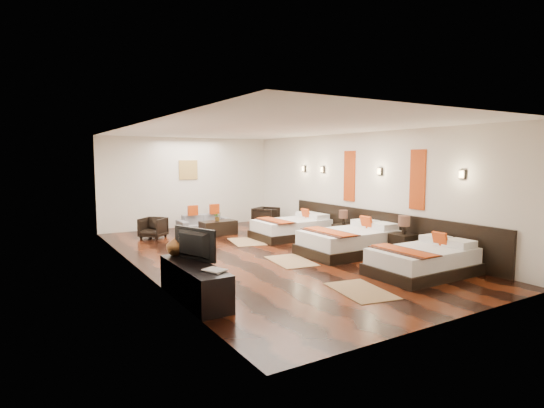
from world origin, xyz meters
TOP-DOWN VIEW (x-y plane):
  - floor at (0.00, 0.00)m, footprint 5.50×9.50m
  - ceiling at (0.00, 0.00)m, footprint 5.50×9.50m
  - back_wall at (0.00, 4.75)m, footprint 5.50×0.01m
  - left_wall at (-2.75, 0.00)m, footprint 0.01×9.50m
  - right_wall at (2.75, 0.00)m, footprint 0.01×9.50m
  - headboard_panel at (2.71, -0.80)m, footprint 0.08×6.60m
  - bed_near at (1.70, -2.98)m, footprint 2.00×1.26m
  - bed_mid at (1.70, -0.94)m, footprint 2.19×1.38m
  - bed_far at (1.70, 1.41)m, footprint 2.04×1.28m
  - nightstand_a at (2.44, -1.81)m, footprint 0.47×0.47m
  - nightstand_b at (2.44, 0.18)m, footprint 0.42×0.42m
  - jute_mat_near at (-0.02, -3.15)m, footprint 0.95×1.31m
  - jute_mat_mid at (0.16, -0.83)m, footprint 0.90×1.29m
  - jute_mat_far at (0.36, 1.55)m, footprint 0.99×1.33m
  - tv_console at (-2.50, -2.16)m, footprint 0.50×1.80m
  - tv at (-2.45, -1.89)m, footprint 0.44×0.88m
  - book at (-2.50, -2.72)m, footprint 0.34×0.38m
  - figurine at (-2.50, -1.40)m, footprint 0.47×0.47m
  - sofa at (0.17, 3.94)m, footprint 1.59×0.64m
  - armchair_left at (-1.55, 3.34)m, footprint 0.87×0.87m
  - armchair_right at (2.00, 3.33)m, footprint 0.96×0.97m
  - coffee_table at (0.17, 2.89)m, footprint 1.01×0.53m
  - table_plant at (0.15, 2.89)m, footprint 0.25×0.22m
  - orange_panel_a at (2.73, -1.90)m, footprint 0.04×0.40m
  - orange_panel_b at (2.73, 0.30)m, footprint 0.04×0.40m
  - sconce_near at (2.70, -3.00)m, footprint 0.07×0.12m
  - sconce_mid at (2.70, -0.80)m, footprint 0.07×0.12m
  - sconce_far at (2.70, 1.40)m, footprint 0.07×0.12m
  - sconce_lounge at (2.70, 2.30)m, footprint 0.07×0.12m
  - gold_artwork at (0.00, 4.73)m, footprint 0.60×0.04m

SIDE VIEW (x-z plane):
  - floor at x=0.00m, z-range -0.01..0.01m
  - jute_mat_near at x=-0.02m, z-range 0.00..0.01m
  - jute_mat_mid at x=0.16m, z-range 0.00..0.01m
  - jute_mat_far at x=0.36m, z-range 0.00..0.01m
  - coffee_table at x=0.17m, z-range 0.00..0.40m
  - sofa at x=0.17m, z-range 0.00..0.46m
  - bed_near at x=1.70m, z-range -0.12..0.64m
  - bed_far at x=1.70m, z-range -0.12..0.65m
  - tv_console at x=-2.50m, z-range 0.00..0.55m
  - armchair_left at x=-1.55m, z-range 0.00..0.57m
  - bed_mid at x=1.70m, z-range -0.13..0.71m
  - nightstand_b at x=2.44m, z-range -0.13..0.71m
  - armchair_right at x=2.00m, z-range 0.00..0.64m
  - nightstand_a at x=2.44m, z-range -0.14..0.79m
  - headboard_panel at x=2.71m, z-range 0.00..0.90m
  - table_plant at x=0.15m, z-range 0.40..0.64m
  - book at x=-2.50m, z-range 0.55..0.58m
  - figurine at x=-2.50m, z-range 0.55..0.93m
  - tv at x=-2.45m, z-range 0.55..1.07m
  - back_wall at x=0.00m, z-range 0.00..2.80m
  - left_wall at x=-2.75m, z-range 0.00..2.80m
  - right_wall at x=2.75m, z-range 0.00..2.80m
  - orange_panel_a at x=2.73m, z-range 1.05..2.35m
  - orange_panel_b at x=2.73m, z-range 1.05..2.35m
  - gold_artwork at x=0.00m, z-range 1.50..2.10m
  - sconce_near at x=2.70m, z-range 1.76..1.94m
  - sconce_mid at x=2.70m, z-range 1.76..1.94m
  - sconce_far at x=2.70m, z-range 1.76..1.94m
  - sconce_lounge at x=2.70m, z-range 1.76..1.94m
  - ceiling at x=0.00m, z-range 2.79..2.80m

